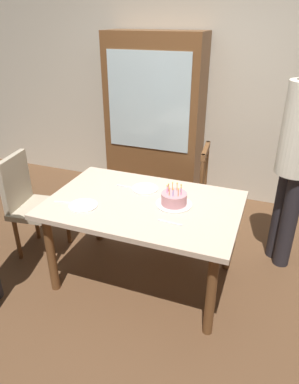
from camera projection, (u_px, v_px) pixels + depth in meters
name	position (u px, v px, depth m)	size (l,w,h in m)	color
ground	(144.00, 277.00, 3.03)	(6.40, 6.40, 0.00)	brown
back_wall	(202.00, 87.00, 3.99)	(6.40, 0.10, 2.60)	beige
dining_table	(144.00, 213.00, 2.74)	(1.48, 0.97, 0.74)	beige
birthday_cake	(174.00, 200.00, 2.64)	(0.28, 0.28, 0.17)	silver
plate_near_celebrant	(83.00, 206.00, 2.64)	(0.22, 0.22, 0.01)	white
plate_far_side	(145.00, 189.00, 2.90)	(0.22, 0.22, 0.01)	white
fork_near_celebrant	(65.00, 202.00, 2.70)	(0.18, 0.02, 0.01)	silver
fork_far_side	(127.00, 187.00, 2.94)	(0.18, 0.02, 0.01)	silver
fork_near_guest	(170.00, 223.00, 2.43)	(0.18, 0.02, 0.01)	silver
chair_spindle_back	(185.00, 193.00, 3.46)	(0.48, 0.48, 0.95)	beige
chair_upholstered	(30.00, 200.00, 3.17)	(0.50, 0.50, 0.95)	tan
person_guest	(298.00, 154.00, 2.79)	(0.32, 0.32, 1.81)	#262328
china_cabinet	(155.00, 120.00, 4.05)	(1.10, 0.45, 1.90)	brown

